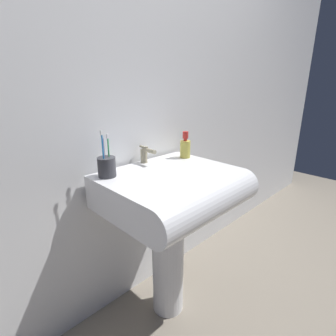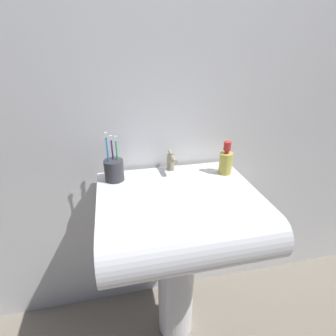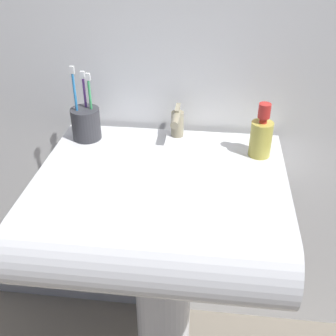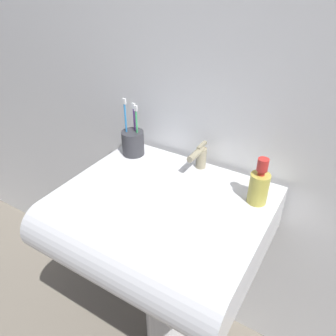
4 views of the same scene
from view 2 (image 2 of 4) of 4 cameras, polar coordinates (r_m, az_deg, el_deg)
ground_plane at (r=1.64m, az=1.55°, el=-30.98°), size 6.00×6.00×0.00m
wall_back at (r=1.19m, az=-1.15°, el=17.56°), size 5.00×0.05×2.40m
sink_pedestal at (r=1.37m, az=1.72°, el=-23.22°), size 0.17×0.17×0.67m
sink_basin at (r=1.05m, az=2.83°, el=-10.51°), size 0.63×0.55×0.16m
faucet at (r=1.20m, az=0.74°, el=1.58°), size 0.04×0.12×0.09m
toothbrush_cup at (r=1.14m, az=-11.67°, el=-0.33°), size 0.08×0.08×0.22m
soap_bottle at (r=1.20m, az=12.46°, el=1.43°), size 0.06×0.06×0.15m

